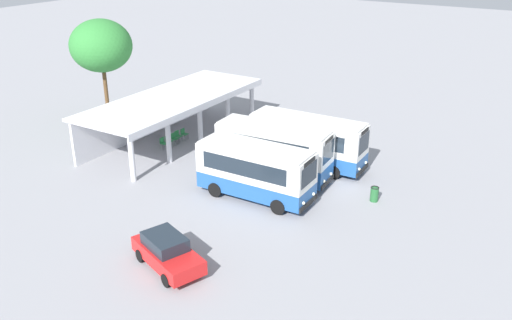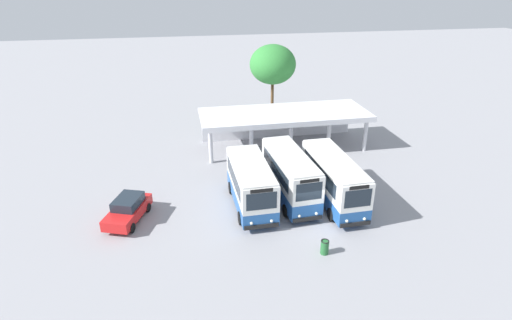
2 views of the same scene
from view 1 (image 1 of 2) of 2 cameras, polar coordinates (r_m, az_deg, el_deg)
name	(u,v)px [view 1 (image 1 of 2)]	position (r m, az deg, el deg)	size (l,w,h in m)	color
ground_plane	(323,186)	(34.25, 6.98, -2.69)	(180.00, 180.00, 0.00)	#939399
city_bus_nearest_orange	(256,170)	(31.78, -0.02, -1.02)	(2.55, 7.02, 3.29)	black
city_bus_second_in_row	(274,150)	(34.28, 1.86, 1.05)	(2.59, 7.51, 3.53)	black
city_bus_middle_cream	(308,140)	(36.33, 5.42, 2.13)	(2.43, 7.93, 3.37)	black
parked_car_flank	(167,252)	(26.23, -9.27, -9.44)	(3.07, 4.42, 1.62)	black
terminal_canopy	(168,105)	(41.32, -9.23, 5.69)	(15.45, 5.83, 3.40)	silver
waiting_chair_end_by_column	(163,142)	(39.98, -9.69, 1.84)	(0.45, 0.45, 0.86)	slate
waiting_chair_second_from_end	(169,140)	(40.37, -9.13, 2.09)	(0.45, 0.45, 0.86)	slate
waiting_chair_middle_seat	(174,138)	(40.75, -8.57, 2.33)	(0.45, 0.45, 0.86)	slate
waiting_chair_fourth_seat	(178,135)	(41.21, -8.16, 2.59)	(0.45, 0.45, 0.86)	slate
waiting_chair_fifth_seat	(184,133)	(41.57, -7.56, 2.81)	(0.45, 0.45, 0.86)	slate
roadside_tree_behind_canopy	(101,46)	(45.71, -15.90, 11.41)	(4.91, 4.91, 8.31)	brown
litter_bin_apron	(374,194)	(32.70, 12.27, -3.49)	(0.49, 0.49, 0.90)	#266633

